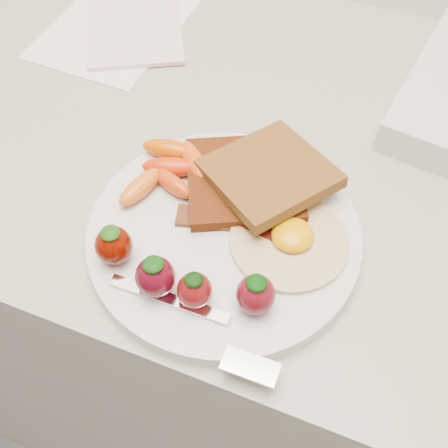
% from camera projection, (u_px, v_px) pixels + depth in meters
% --- Properties ---
extents(counter, '(2.00, 0.60, 0.90)m').
position_uv_depth(counter, '(242.00, 309.00, 1.02)').
color(counter, gray).
rests_on(counter, ground).
extents(plate, '(0.27, 0.27, 0.02)m').
position_uv_depth(plate, '(224.00, 235.00, 0.56)').
color(plate, silver).
rests_on(plate, counter).
extents(toast_lower, '(0.15, 0.15, 0.01)m').
position_uv_depth(toast_lower, '(244.00, 180.00, 0.58)').
color(toast_lower, '#381908').
rests_on(toast_lower, plate).
extents(toast_upper, '(0.15, 0.15, 0.03)m').
position_uv_depth(toast_upper, '(269.00, 173.00, 0.57)').
color(toast_upper, '#452E0F').
rests_on(toast_upper, toast_lower).
extents(fried_egg, '(0.14, 0.14, 0.02)m').
position_uv_depth(fried_egg, '(290.00, 239.00, 0.54)').
color(fried_egg, beige).
rests_on(fried_egg, plate).
extents(bacon_strips, '(0.12, 0.08, 0.01)m').
position_uv_depth(bacon_strips, '(237.00, 214.00, 0.56)').
color(bacon_strips, black).
rests_on(bacon_strips, plate).
extents(baby_carrots, '(0.09, 0.11, 0.02)m').
position_uv_depth(baby_carrots, '(170.00, 168.00, 0.58)').
color(baby_carrots, red).
rests_on(baby_carrots, plate).
extents(strawberries, '(0.17, 0.05, 0.04)m').
position_uv_depth(strawberries, '(177.00, 275.00, 0.50)').
color(strawberries, '#540900').
rests_on(strawberries, plate).
extents(fork, '(0.17, 0.05, 0.00)m').
position_uv_depth(fork, '(205.00, 328.00, 0.48)').
color(fork, white).
rests_on(fork, plate).
extents(paper_sheet, '(0.17, 0.23, 0.00)m').
position_uv_depth(paper_sheet, '(115.00, 27.00, 0.77)').
color(paper_sheet, white).
rests_on(paper_sheet, counter).
extents(notepad, '(0.20, 0.22, 0.01)m').
position_uv_depth(notepad, '(135.00, 25.00, 0.77)').
color(notepad, '#F5CBCC').
rests_on(notepad, paper_sheet).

